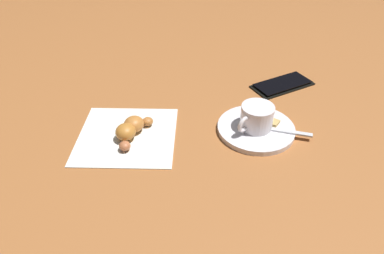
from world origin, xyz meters
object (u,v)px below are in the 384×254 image
at_px(saucer, 256,129).
at_px(sugar_packet, 263,118).
at_px(teaspoon, 264,127).
at_px(croissant, 131,129).
at_px(espresso_cup, 256,117).
at_px(napkin, 127,135).
at_px(cell_phone, 282,84).

relative_size(saucer, sugar_packet, 2.27).
bearing_deg(teaspoon, croissant, 0.88).
relative_size(espresso_cup, sugar_packet, 1.12).
distance_m(espresso_cup, sugar_packet, 0.04).
bearing_deg(napkin, teaspoon, -179.56).
distance_m(espresso_cup, croissant, 0.24).
height_order(saucer, croissant, croissant).
distance_m(sugar_packet, cell_phone, 0.17).
height_order(teaspoon, napkin, teaspoon).
bearing_deg(napkin, sugar_packet, -173.80).
bearing_deg(espresso_cup, cell_phone, -119.70).
relative_size(saucer, espresso_cup, 2.02).
height_order(saucer, espresso_cup, espresso_cup).
bearing_deg(espresso_cup, saucer, -150.40).
bearing_deg(croissant, sugar_packet, -173.17).
bearing_deg(napkin, croissant, 167.91).
bearing_deg(saucer, teaspoon, 160.71).
xyz_separation_m(espresso_cup, sugar_packet, (-0.02, -0.02, -0.02)).
xyz_separation_m(saucer, cell_phone, (-0.09, -0.17, -0.00)).
height_order(saucer, sugar_packet, sugar_packet).
height_order(napkin, cell_phone, cell_phone).
xyz_separation_m(sugar_packet, croissant, (0.26, 0.03, 0.00)).
distance_m(saucer, croissant, 0.24).
xyz_separation_m(napkin, croissant, (-0.01, 0.00, 0.02)).
bearing_deg(saucer, croissant, 2.08).
relative_size(saucer, teaspoon, 1.12).
bearing_deg(teaspoon, sugar_packet, -96.21).
bearing_deg(sugar_packet, cell_phone, -81.03).
relative_size(napkin, cell_phone, 1.16).
bearing_deg(cell_phone, napkin, 26.96).
relative_size(teaspoon, sugar_packet, 2.02).
bearing_deg(napkin, saucer, -178.43).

